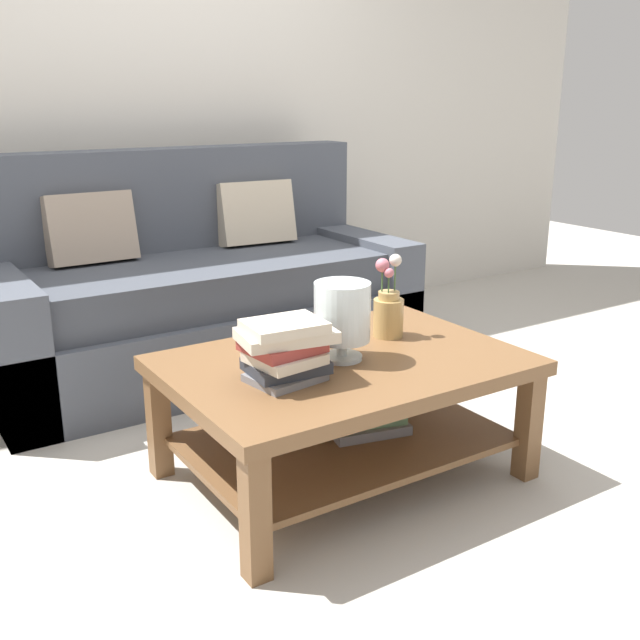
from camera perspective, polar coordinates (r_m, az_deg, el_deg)
ground_plane at (r=3.03m, az=-0.47°, el=-8.79°), size 10.00×10.00×0.00m
back_wall at (r=4.22m, az=-13.16°, el=16.95°), size 6.40×0.12×2.70m
couch at (r=3.72m, az=-9.35°, el=1.85°), size 2.03×0.90×1.06m
coffee_table at (r=2.61m, az=1.88°, el=-5.48°), size 1.20×0.84×0.45m
book_stack_main at (r=2.34m, az=-2.70°, el=-2.25°), size 0.32×0.24×0.20m
glass_hurricane_vase at (r=2.50m, az=1.70°, el=0.46°), size 0.19×0.19×0.27m
flower_pitcher at (r=2.78m, az=5.25°, el=0.82°), size 0.11×0.11×0.31m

